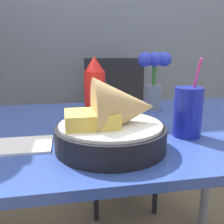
{
  "coord_description": "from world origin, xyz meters",
  "views": [
    {
      "loc": [
        -0.17,
        -0.8,
        0.97
      ],
      "look_at": [
        -0.03,
        -0.06,
        0.79
      ],
      "focal_mm": 40.0,
      "sensor_mm": 36.0,
      "label": 1
    }
  ],
  "objects_px": {
    "food_basket": "(115,124)",
    "ketchup_bottle": "(95,93)",
    "flower_vase": "(154,75)",
    "chair_far_window": "(117,118)",
    "drink_cup": "(188,114)"
  },
  "relations": [
    {
      "from": "drink_cup",
      "to": "ketchup_bottle",
      "type": "bearing_deg",
      "value": 147.22
    },
    {
      "from": "chair_far_window",
      "to": "flower_vase",
      "type": "height_order",
      "value": "flower_vase"
    },
    {
      "from": "drink_cup",
      "to": "flower_vase",
      "type": "bearing_deg",
      "value": 86.87
    },
    {
      "from": "food_basket",
      "to": "ketchup_bottle",
      "type": "xyz_separation_m",
      "value": [
        -0.02,
        0.21,
        0.05
      ]
    },
    {
      "from": "chair_far_window",
      "to": "food_basket",
      "type": "xyz_separation_m",
      "value": [
        -0.21,
        -0.96,
        0.25
      ]
    },
    {
      "from": "ketchup_bottle",
      "to": "drink_cup",
      "type": "xyz_separation_m",
      "value": [
        0.25,
        -0.16,
        -0.04
      ]
    },
    {
      "from": "ketchup_bottle",
      "to": "chair_far_window",
      "type": "bearing_deg",
      "value": 72.74
    },
    {
      "from": "chair_far_window",
      "to": "food_basket",
      "type": "distance_m",
      "value": 1.01
    },
    {
      "from": "flower_vase",
      "to": "chair_far_window",
      "type": "bearing_deg",
      "value": 93.9
    },
    {
      "from": "food_basket",
      "to": "flower_vase",
      "type": "height_order",
      "value": "flower_vase"
    },
    {
      "from": "drink_cup",
      "to": "flower_vase",
      "type": "height_order",
      "value": "flower_vase"
    },
    {
      "from": "ketchup_bottle",
      "to": "drink_cup",
      "type": "relative_size",
      "value": 1.01
    },
    {
      "from": "food_basket",
      "to": "drink_cup",
      "type": "distance_m",
      "value": 0.23
    },
    {
      "from": "food_basket",
      "to": "flower_vase",
      "type": "distance_m",
      "value": 0.47
    },
    {
      "from": "ketchup_bottle",
      "to": "drink_cup",
      "type": "height_order",
      "value": "ketchup_bottle"
    }
  ]
}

